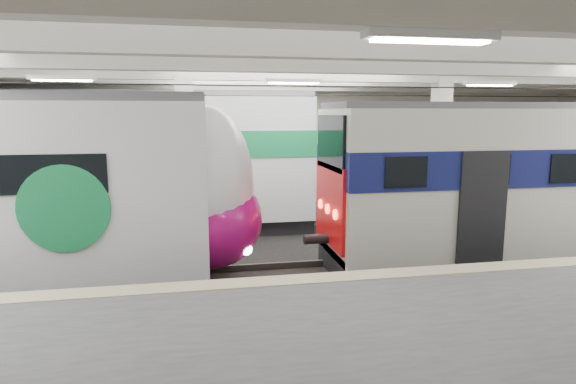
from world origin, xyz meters
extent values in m
cube|color=black|center=(0.00, 0.00, -0.05)|extent=(36.00, 24.00, 0.10)
cube|color=silver|center=(0.00, 0.00, 5.55)|extent=(36.00, 24.00, 0.20)
cube|color=beige|center=(0.00, 10.00, 2.75)|extent=(30.00, 0.10, 5.50)
cube|color=#C4B38B|center=(0.00, -3.25, 1.11)|extent=(30.00, 0.50, 0.02)
cube|color=beige|center=(-3.00, 3.00, 2.75)|extent=(0.50, 0.50, 5.50)
cube|color=beige|center=(5.00, 3.00, 2.75)|extent=(0.50, 0.50, 5.50)
cube|color=beige|center=(0.00, 0.00, 5.25)|extent=(30.00, 18.00, 0.50)
cube|color=#59544C|center=(0.00, 0.00, 0.08)|extent=(30.00, 1.52, 0.16)
cube|color=#59544C|center=(0.00, 5.50, 0.08)|extent=(30.00, 1.52, 0.16)
cylinder|color=black|center=(0.00, 0.00, 4.70)|extent=(30.00, 0.03, 0.03)
cylinder|color=black|center=(0.00, 5.50, 4.70)|extent=(30.00, 0.03, 0.03)
cube|color=white|center=(0.00, -2.00, 4.92)|extent=(26.00, 8.40, 0.12)
ellipsoid|color=white|center=(-2.50, 0.00, 2.40)|extent=(2.24, 2.77, 3.73)
ellipsoid|color=#A80E66|center=(-2.38, 0.00, 1.57)|extent=(2.38, 2.83, 2.28)
cylinder|color=#188749|center=(-5.29, -1.44, 2.21)|extent=(1.76, 0.06, 1.76)
cube|color=beige|center=(7.00, 0.00, 2.33)|extent=(12.88, 2.82, 3.67)
cube|color=#121852|center=(7.00, 0.00, 2.77)|extent=(12.92, 2.88, 0.89)
cube|color=red|center=(0.52, 0.00, 1.82)|extent=(0.08, 2.40, 2.02)
cube|color=black|center=(0.52, 0.00, 3.36)|extent=(0.08, 2.26, 1.32)
cube|color=#4C4C51|center=(7.00, 0.00, 4.25)|extent=(12.88, 2.20, 0.16)
cube|color=black|center=(7.00, 0.00, 0.35)|extent=(12.88, 1.98, 0.70)
cube|color=white|center=(-6.38, 5.50, 2.55)|extent=(15.09, 3.10, 4.09)
cube|color=#188749|center=(-6.38, 5.50, 3.08)|extent=(15.13, 3.16, 0.86)
cube|color=#4C4C51|center=(-6.38, 5.50, 4.70)|extent=(15.09, 2.56, 0.16)
cube|color=black|center=(-6.38, 5.50, 0.30)|extent=(15.09, 2.77, 0.60)
camera|label=1|loc=(-2.69, -11.35, 4.07)|focal=30.00mm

